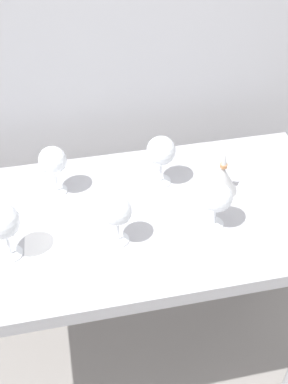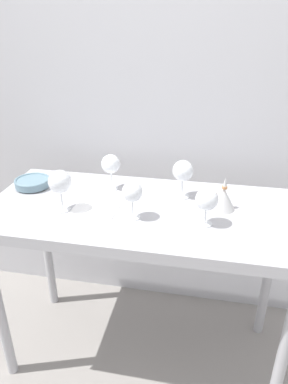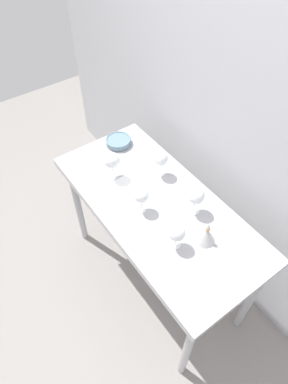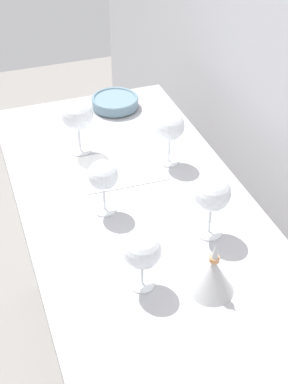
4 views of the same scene
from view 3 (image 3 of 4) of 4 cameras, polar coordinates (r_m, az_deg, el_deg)
ground_plane at (r=2.72m, az=1.74°, el=-13.96°), size 6.00×6.00×0.00m
back_wall at (r=1.95m, az=14.51°, el=12.16°), size 3.80×0.04×2.60m
steel_counter at (r=2.04m, az=2.11°, el=-3.90°), size 1.40×0.65×0.90m
wine_glass_far_left at (r=2.04m, az=2.80°, el=5.61°), size 0.09×0.09×0.18m
wine_glass_near_right at (r=1.71m, az=5.56°, el=-6.95°), size 0.09×0.09×0.16m
wine_glass_near_center at (r=1.85m, az=-0.47°, el=-0.66°), size 0.09×0.09×0.16m
wine_glass_near_left at (r=2.02m, az=-5.48°, el=5.29°), size 0.10×0.10×0.19m
wine_glass_far_right at (r=1.85m, az=8.80°, el=-0.69°), size 0.10×0.10×0.18m
tasting_sheet_upper at (r=2.07m, az=-1.02°, el=1.54°), size 0.21×0.27×0.00m
tasting_bowl at (r=2.32m, az=-4.37°, el=8.63°), size 0.17×0.17×0.04m
decanter_funnel at (r=1.80m, az=10.55°, el=-7.17°), size 0.11×0.11×0.15m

